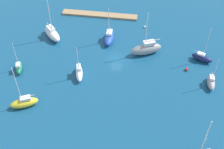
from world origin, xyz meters
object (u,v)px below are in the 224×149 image
Objects in this scene: sailboat_navy_off_beacon at (202,58)px; sailboat_gray_far_south at (211,82)px; sailboat_white_east_end at (79,73)px; sailboat_white_center_basin at (52,34)px; mooring_buoy_white at (145,27)px; mooring_buoy_red at (187,69)px; sailboat_gray_lone_south at (146,49)px; sailboat_green_by_breakwater at (19,67)px; sailboat_yellow_west_end at (24,102)px; sailboat_blue_along_channel at (109,37)px; pier_dock at (100,15)px.

sailboat_navy_off_beacon reaches higher than sailboat_gray_far_south.
sailboat_white_center_basin reaches higher than sailboat_white_east_end.
sailboat_white_east_end is 25.84m from mooring_buoy_white.
sailboat_white_center_basin is 36.04m from mooring_buoy_red.
sailboat_gray_far_south is at bearing 124.56° from sailboat_gray_lone_south.
sailboat_green_by_breakwater is at bearing -87.80° from sailboat_gray_far_south.
sailboat_yellow_west_end is 28.51m from sailboat_blue_along_channel.
sailboat_navy_off_beacon is 19.09m from mooring_buoy_white.
sailboat_blue_along_channel is at bearing -167.81° from sailboat_navy_off_beacon.
sailboat_gray_lone_south reaches higher than mooring_buoy_white.
mooring_buoy_red is 19.68m from mooring_buoy_white.
sailboat_green_by_breakwater is 0.70× the size of sailboat_white_center_basin.
sailboat_gray_far_south is at bearing 140.14° from pier_dock.
sailboat_gray_far_south is (-38.81, -11.97, -0.12)m from sailboat_yellow_west_end.
sailboat_white_east_end is 1.09× the size of sailboat_green_by_breakwater.
sailboat_white_east_end reaches higher than sailboat_green_by_breakwater.
sailboat_gray_lone_south is 17.51m from sailboat_gray_far_south.
sailboat_gray_far_south is at bearing 140.51° from mooring_buoy_red.
pier_dock is 16.50m from sailboat_white_center_basin.
pier_dock is 1.91× the size of sailboat_gray_lone_south.
pier_dock is at bearing 165.05° from sailboat_white_east_end.
sailboat_gray_lone_south is at bearing -159.68° from sailboat_navy_off_beacon.
sailboat_white_east_end is 17.22m from sailboat_white_center_basin.
sailboat_white_east_end is 0.76× the size of sailboat_white_center_basin.
sailboat_white_east_end is at bearing -87.02° from sailboat_gray_far_south.
sailboat_gray_lone_south is 31.77m from sailboat_yellow_west_end.
sailboat_yellow_west_end is at bearing 17.08° from sailboat_gray_lone_south.
sailboat_navy_off_beacon is 0.85× the size of sailboat_white_center_basin.
sailboat_white_east_end is 15.16m from sailboat_blue_along_channel.
sailboat_yellow_west_end is at bearing -128.27° from sailboat_navy_off_beacon.
sailboat_yellow_west_end is at bearing -72.70° from sailboat_gray_far_south.
sailboat_white_center_basin reaches higher than sailboat_navy_off_beacon.
sailboat_blue_along_channel reaches higher than sailboat_green_by_breakwater.
sailboat_green_by_breakwater reaches higher than sailboat_gray_far_south.
mooring_buoy_red is at bearing 140.07° from pier_dock.
sailboat_green_by_breakwater is at bearing 8.40° from mooring_buoy_red.
sailboat_blue_along_channel is (-13.83, -24.93, 0.05)m from sailboat_yellow_west_end.
sailboat_gray_far_south is at bearing 61.68° from sailboat_blue_along_channel.
sailboat_green_by_breakwater is at bearing 38.20° from mooring_buoy_white.
sailboat_white_east_end is at bearing -18.89° from sailboat_blue_along_channel.
sailboat_navy_off_beacon is 12.94× the size of mooring_buoy_red.
sailboat_yellow_west_end is 14.80× the size of mooring_buoy_red.
pier_dock is 38.74m from sailboat_gray_far_south.
sailboat_white_east_end is 18.05m from sailboat_gray_lone_south.
sailboat_gray_lone_south is 1.08× the size of sailboat_yellow_west_end.
sailboat_green_by_breakwater is 0.72× the size of sailboat_yellow_west_end.
sailboat_white_center_basin is at bearing -31.32° from sailboat_gray_lone_south.
sailboat_gray_far_south reaches higher than mooring_buoy_white.
pier_dock is 26.30m from sailboat_white_east_end.
sailboat_white_center_basin reaches higher than sailboat_green_by_breakwater.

